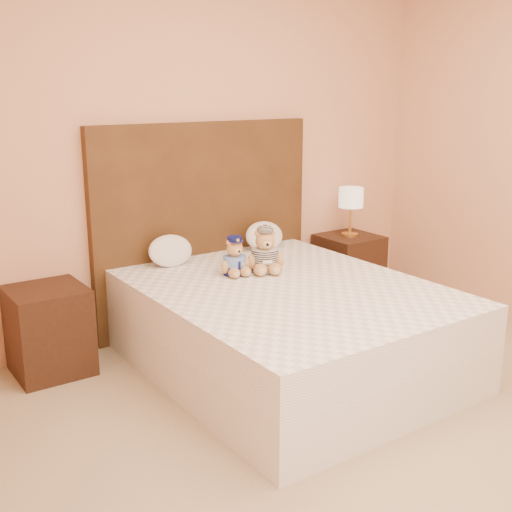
{
  "coord_description": "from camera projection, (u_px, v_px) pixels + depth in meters",
  "views": [
    {
      "loc": [
        -2.3,
        -1.8,
        1.75
      ],
      "look_at": [
        -0.07,
        1.45,
        0.7
      ],
      "focal_mm": 45.0,
      "sensor_mm": 36.0,
      "label": 1
    }
  ],
  "objects": [
    {
      "name": "ground",
      "position": [
        434.0,
        453.0,
        3.15
      ],
      "size": [
        4.0,
        4.5,
        0.0
      ],
      "primitive_type": "cube",
      "color": "tan",
      "rests_on": "ground"
    },
    {
      "name": "nightstand_left",
      "position": [
        49.0,
        330.0,
        3.98
      ],
      "size": [
        0.45,
        0.45,
        0.55
      ],
      "primitive_type": "cube",
      "color": "#321B10",
      "rests_on": "ground"
    },
    {
      "name": "headboard",
      "position": [
        205.0,
        226.0,
        4.71
      ],
      "size": [
        1.75,
        0.08,
        1.5
      ],
      "primitive_type": "cube",
      "color": "#4D3217",
      "rests_on": "ground"
    },
    {
      "name": "bed",
      "position": [
        287.0,
        328.0,
        4.03
      ],
      "size": [
        1.6,
        2.0,
        0.55
      ],
      "color": "white",
      "rests_on": "ground"
    },
    {
      "name": "pillow_left",
      "position": [
        170.0,
        249.0,
        4.39
      ],
      "size": [
        0.32,
        0.21,
        0.23
      ],
      "primitive_type": "ellipsoid",
      "color": "white",
      "rests_on": "bed"
    },
    {
      "name": "room_walls",
      "position": [
        386.0,
        73.0,
        3.05
      ],
      "size": [
        4.04,
        4.52,
        2.72
      ],
      "color": "#E2A37B",
      "rests_on": "ground"
    },
    {
      "name": "nightstand_right",
      "position": [
        348.0,
        268.0,
        5.35
      ],
      "size": [
        0.45,
        0.45,
        0.55
      ],
      "primitive_type": "cube",
      "color": "#321B10",
      "rests_on": "ground"
    },
    {
      "name": "pillow_right",
      "position": [
        264.0,
        235.0,
        4.82
      ],
      "size": [
        0.32,
        0.21,
        0.23
      ],
      "primitive_type": "ellipsoid",
      "color": "white",
      "rests_on": "bed"
    },
    {
      "name": "teddy_police",
      "position": [
        235.0,
        256.0,
        4.16
      ],
      "size": [
        0.24,
        0.23,
        0.25
      ],
      "primitive_type": null,
      "rotation": [
        0.0,
        0.0,
        -0.11
      ],
      "color": "#B77E47",
      "rests_on": "bed"
    },
    {
      "name": "teddy_prisoner",
      "position": [
        265.0,
        250.0,
        4.22
      ],
      "size": [
        0.34,
        0.33,
        0.29
      ],
      "primitive_type": null,
      "rotation": [
        0.0,
        0.0,
        -0.41
      ],
      "color": "#B77E47",
      "rests_on": "bed"
    },
    {
      "name": "lamp",
      "position": [
        351.0,
        200.0,
        5.21
      ],
      "size": [
        0.2,
        0.2,
        0.4
      ],
      "color": "gold",
      "rests_on": "nightstand_right"
    }
  ]
}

